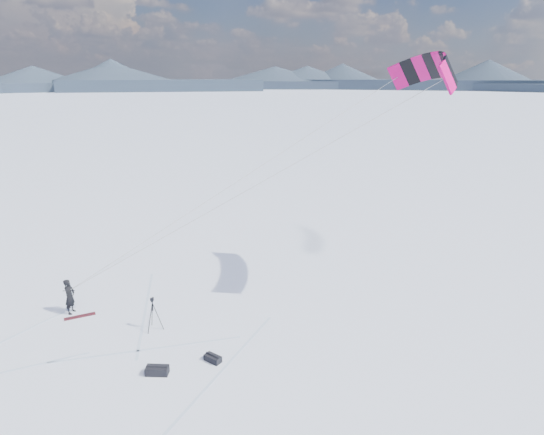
# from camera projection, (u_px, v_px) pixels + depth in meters

# --- Properties ---
(ground) EXTENTS (1800.00, 1800.00, 0.00)m
(ground) POSITION_uv_depth(u_px,v_px,m) (102.00, 341.00, 19.04)
(ground) COLOR white
(horizon_hills) EXTENTS (704.00, 704.00, 8.74)m
(horizon_hills) POSITION_uv_depth(u_px,v_px,m) (92.00, 262.00, 17.96)
(horizon_hills) COLOR #1E2937
(horizon_hills) RESTS_ON ground
(snow_tracks) EXTENTS (13.93, 10.25, 0.01)m
(snow_tracks) POSITION_uv_depth(u_px,v_px,m) (65.00, 344.00, 18.81)
(snow_tracks) COLOR #AABDDA
(snow_tracks) RESTS_ON ground
(snowkiter) EXTENTS (0.44, 0.64, 1.69)m
(snowkiter) POSITION_uv_depth(u_px,v_px,m) (72.00, 313.00, 21.28)
(snowkiter) COLOR black
(snowkiter) RESTS_ON ground
(snowboard) EXTENTS (1.30, 0.87, 0.04)m
(snowboard) POSITION_uv_depth(u_px,v_px,m) (80.00, 316.00, 20.92)
(snowboard) COLOR maroon
(snowboard) RESTS_ON ground
(tripod) EXTENTS (0.66, 0.73, 1.53)m
(tripod) POSITION_uv_depth(u_px,v_px,m) (153.00, 309.00, 19.59)
(tripod) COLOR black
(tripod) RESTS_ON ground
(gear_bag_a) EXTENTS (0.84, 0.40, 0.37)m
(gear_bag_a) POSITION_uv_depth(u_px,v_px,m) (157.00, 370.00, 16.88)
(gear_bag_a) COLOR black
(gear_bag_a) RESTS_ON ground
(gear_bag_b) EXTENTS (0.75, 0.64, 0.31)m
(gear_bag_b) POSITION_uv_depth(u_px,v_px,m) (213.00, 358.00, 17.64)
(gear_bag_b) COLOR black
(gear_bag_b) RESTS_ON ground
(power_kite) EXTENTS (17.32, 5.63, 10.50)m
(power_kite) POSITION_uv_depth(u_px,v_px,m) (427.00, 73.00, 19.94)
(power_kite) COLOR #CA0461
(power_kite) RESTS_ON ground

